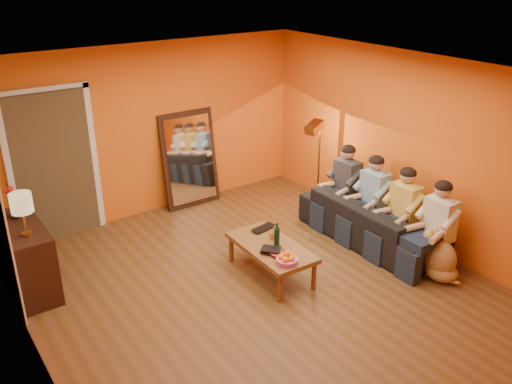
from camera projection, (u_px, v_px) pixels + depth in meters
room_shell at (238, 179)px, 6.37m from camera, size 5.00×5.50×2.60m
doorway_recess at (51, 164)px, 7.53m from camera, size 1.06×0.30×2.10m
door_jamb_left at (10, 176)px, 7.14m from camera, size 0.08×0.06×2.20m
door_jamb_right at (94, 159)px, 7.74m from camera, size 0.08×0.06×2.20m
door_header at (41, 90)px, 7.01m from camera, size 1.22×0.06×0.08m
mirror_frame at (189, 159)px, 8.57m from camera, size 0.92×0.27×1.51m
mirror_glass at (191, 160)px, 8.54m from camera, size 0.78×0.21×1.35m
sideboard at (27, 257)px, 6.43m from camera, size 0.44×1.18×0.85m
table_lamp at (23, 215)px, 5.93m from camera, size 0.24×0.24×0.51m
sofa at (371, 220)px, 7.57m from camera, size 2.16×0.84×0.63m
coffee_table at (271, 260)px, 6.79m from camera, size 0.66×1.24×0.42m
floor_lamp at (319, 167)px, 8.35m from camera, size 0.35×0.30×1.44m
dog at (440, 254)px, 6.67m from camera, size 0.53×0.65×0.66m
person_far_left at (439, 226)px, 6.77m from camera, size 0.70×0.44×1.22m
person_mid_left at (405, 210)px, 7.18m from camera, size 0.70×0.44×1.22m
person_mid_right at (374, 197)px, 7.60m from camera, size 0.70×0.44×1.22m
person_far_right at (347, 184)px, 8.01m from camera, size 0.70×0.44×1.22m
fruit_bowl at (287, 257)px, 6.28m from camera, size 0.26×0.26×0.16m
wine_bottle at (277, 235)px, 6.63m from camera, size 0.07×0.07×0.31m
tumbler at (273, 235)px, 6.84m from camera, size 0.11×0.11×0.10m
laptop at (266, 230)px, 7.06m from camera, size 0.39×0.28×0.03m
book_lower at (269, 255)px, 6.46m from camera, size 0.28×0.31×0.02m
book_mid at (269, 253)px, 6.46m from camera, size 0.17×0.23×0.02m
book_upper at (269, 253)px, 6.43m from camera, size 0.28×0.29×0.02m
vase at (14, 211)px, 6.41m from camera, size 0.17×0.17×0.18m
flowers at (11, 192)px, 6.31m from camera, size 0.17×0.17×0.42m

